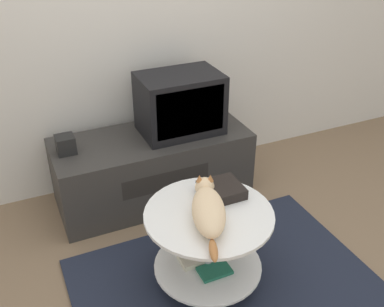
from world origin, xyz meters
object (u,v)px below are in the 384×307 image
object	(u,v)px
cat	(208,208)
tv	(180,104)
speaker	(66,144)
dvd_box	(221,190)

from	to	relation	value
cat	tv	bearing A→B (deg)	5.88
tv	speaker	size ratio (longest dim) A/B	4.70
tv	dvd_box	size ratio (longest dim) A/B	2.52
speaker	cat	bearing A→B (deg)	-61.93
speaker	dvd_box	distance (m)	1.07
cat	dvd_box	bearing A→B (deg)	-24.52
speaker	cat	xyz separation A→B (m)	(0.52, -0.98, 0.01)
tv	dvd_box	world-z (taller)	tv
speaker	dvd_box	bearing A→B (deg)	-50.54
tv	cat	xyz separation A→B (m)	(-0.26, -0.97, -0.14)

